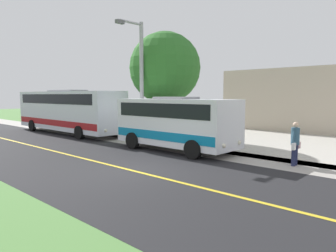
# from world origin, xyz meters

# --- Properties ---
(ground_plane) EXTENTS (120.00, 120.00, 0.00)m
(ground_plane) POSITION_xyz_m (0.00, 0.00, 0.00)
(ground_plane) COLOR #548442
(road_surface) EXTENTS (8.00, 100.00, 0.01)m
(road_surface) POSITION_xyz_m (0.00, 0.00, 0.00)
(road_surface) COLOR black
(road_surface) RESTS_ON ground
(sidewalk) EXTENTS (2.40, 100.00, 0.01)m
(sidewalk) POSITION_xyz_m (-5.20, 0.00, 0.00)
(sidewalk) COLOR #9E9991
(sidewalk) RESTS_ON ground
(parking_lot_surface) EXTENTS (14.00, 36.00, 0.01)m
(parking_lot_surface) POSITION_xyz_m (-12.40, 3.00, 0.00)
(parking_lot_surface) COLOR #B2ADA3
(parking_lot_surface) RESTS_ON ground
(road_centre_line) EXTENTS (0.16, 100.00, 0.00)m
(road_centre_line) POSITION_xyz_m (0.00, 0.00, 0.01)
(road_centre_line) COLOR gold
(road_centre_line) RESTS_ON ground
(shuttle_bus_front) EXTENTS (2.67, 6.84, 2.84)m
(shuttle_bus_front) POSITION_xyz_m (-4.51, -1.63, 1.56)
(shuttle_bus_front) COLOR white
(shuttle_bus_front) RESTS_ON ground
(transit_bus_rear) EXTENTS (2.68, 11.46, 3.31)m
(transit_bus_rear) POSITION_xyz_m (-4.52, -12.59, 1.81)
(transit_bus_rear) COLOR silver
(transit_bus_rear) RESTS_ON ground
(pedestrian_with_bags) EXTENTS (0.72, 0.34, 1.83)m
(pedestrian_with_bags) POSITION_xyz_m (-5.14, 4.36, 0.99)
(pedestrian_with_bags) COLOR #1E2347
(pedestrian_with_bags) RESTS_ON ground
(street_light_pole) EXTENTS (1.97, 0.24, 7.20)m
(street_light_pole) POSITION_xyz_m (-4.86, -4.79, 4.00)
(street_light_pole) COLOR #9E9EA3
(street_light_pole) RESTS_ON ground
(tree_curbside) EXTENTS (4.69, 4.69, 7.06)m
(tree_curbside) POSITION_xyz_m (-7.40, -5.12, 4.70)
(tree_curbside) COLOR #4C3826
(tree_curbside) RESTS_ON ground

